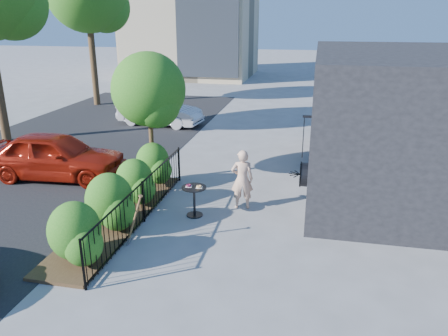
% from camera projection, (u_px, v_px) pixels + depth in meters
% --- Properties ---
extents(ground, '(120.00, 120.00, 0.00)m').
position_uv_depth(ground, '(201.00, 227.00, 10.82)').
color(ground, gray).
rests_on(ground, ground).
extents(shop_building, '(6.22, 9.00, 4.00)m').
position_uv_depth(shop_building, '(413.00, 119.00, 13.25)').
color(shop_building, black).
rests_on(shop_building, ground).
extents(fence, '(0.05, 6.05, 1.10)m').
position_uv_depth(fence, '(143.00, 201.00, 10.93)').
color(fence, black).
rests_on(fence, ground).
extents(planting_bed, '(1.30, 6.00, 0.08)m').
position_uv_depth(planting_bed, '(119.00, 218.00, 11.24)').
color(planting_bed, '#382616').
rests_on(planting_bed, ground).
extents(shrubs, '(1.10, 5.60, 1.24)m').
position_uv_depth(shrubs, '(122.00, 193.00, 11.09)').
color(shrubs, '#206316').
rests_on(shrubs, ground).
extents(patio_tree, '(2.20, 2.20, 3.94)m').
position_uv_depth(patio_tree, '(150.00, 94.00, 12.89)').
color(patio_tree, '#3F2B19').
rests_on(patio_tree, ground).
extents(street, '(9.00, 30.00, 0.01)m').
position_uv_depth(street, '(26.00, 168.00, 14.95)').
color(street, black).
rests_on(street, ground).
extents(cafe_table, '(0.64, 0.64, 0.86)m').
position_uv_depth(cafe_table, '(194.00, 196.00, 11.27)').
color(cafe_table, black).
rests_on(cafe_table, ground).
extents(woman, '(0.66, 0.49, 1.64)m').
position_uv_depth(woman, '(242.00, 179.00, 11.67)').
color(woman, '#DCAB8E').
rests_on(woman, ground).
extents(shovel, '(0.44, 0.17, 1.29)m').
position_uv_depth(shovel, '(134.00, 223.00, 9.79)').
color(shovel, brown).
rests_on(shovel, ground).
extents(car_red, '(4.49, 2.03, 1.50)m').
position_uv_depth(car_red, '(55.00, 156.00, 13.88)').
color(car_red, '#9E1B0D').
rests_on(car_red, ground).
extents(car_silver, '(4.15, 1.86, 1.32)m').
position_uv_depth(car_silver, '(160.00, 111.00, 20.69)').
color(car_silver, silver).
rests_on(car_silver, ground).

